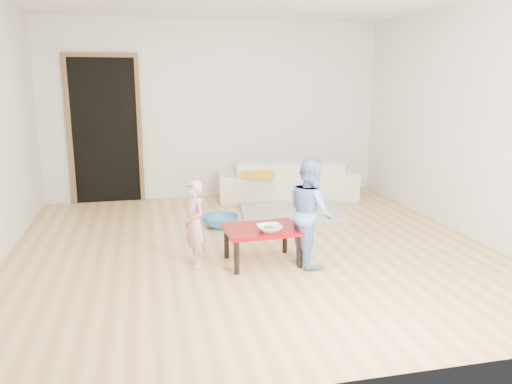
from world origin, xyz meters
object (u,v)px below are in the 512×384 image
object	(u,v)px
bowl	(270,228)
child_blue	(310,212)
child_pink	(194,224)
basin	(220,221)
red_table	(262,245)
sofa	(287,179)

from	to	relation	value
bowl	child_blue	world-z (taller)	child_blue
child_pink	basin	world-z (taller)	child_pink
red_table	basin	xyz separation A→B (m)	(-0.21, 1.29, -0.11)
bowl	child_pink	distance (m)	0.72
red_table	child_blue	distance (m)	0.57
child_blue	basin	world-z (taller)	child_blue
sofa	red_table	world-z (taller)	sofa
child_blue	basin	bearing A→B (deg)	20.88
child_blue	sofa	bearing A→B (deg)	-15.78
red_table	basin	bearing A→B (deg)	99.34
basin	sofa	bearing A→B (deg)	45.67
bowl	basin	world-z (taller)	bowl
red_table	child_pink	bearing A→B (deg)	173.09
child_pink	child_blue	world-z (taller)	child_blue
child_pink	sofa	bearing A→B (deg)	125.34
red_table	child_pink	world-z (taller)	child_pink
sofa	bowl	world-z (taller)	sofa
red_table	child_blue	size ratio (longest dim) A/B	0.69
bowl	sofa	bearing A→B (deg)	70.39
child_pink	basin	bearing A→B (deg)	139.44
red_table	basin	world-z (taller)	red_table
sofa	child_blue	xyz separation A→B (m)	(-0.54, -2.63, 0.22)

